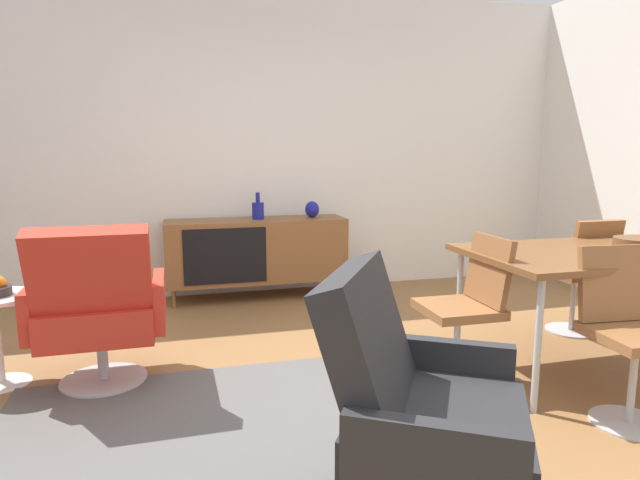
{
  "coord_description": "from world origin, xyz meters",
  "views": [
    {
      "loc": [
        -0.65,
        -2.45,
        1.31
      ],
      "look_at": [
        0.17,
        0.61,
        0.79
      ],
      "focal_mm": 30.1,
      "sensor_mm": 36.0,
      "label": 1
    }
  ],
  "objects_px": {
    "vase_sculptural_dark": "(312,209)",
    "dining_chair_back_right": "(582,271)",
    "dining_table": "(603,257)",
    "lounge_chair_red": "(97,306)",
    "armchair_black_shell": "(419,409)",
    "vase_cobalt": "(258,210)",
    "sideboard": "(256,250)",
    "dining_chair_near_window": "(468,305)",
    "dining_chair_front_left": "(628,328)",
    "wooden_bowl_on_table": "(636,243)"
  },
  "relations": [
    {
      "from": "dining_chair_near_window",
      "to": "armchair_black_shell",
      "type": "relative_size",
      "value": 0.9
    },
    {
      "from": "vase_cobalt",
      "to": "dining_chair_front_left",
      "type": "distance_m",
      "value": 3.08
    },
    {
      "from": "vase_sculptural_dark",
      "to": "dining_chair_back_right",
      "type": "distance_m",
      "value": 2.28
    },
    {
      "from": "dining_chair_front_left",
      "to": "lounge_chair_red",
      "type": "relative_size",
      "value": 0.9
    },
    {
      "from": "wooden_bowl_on_table",
      "to": "vase_sculptural_dark",
      "type": "bearing_deg",
      "value": 124.71
    },
    {
      "from": "vase_cobalt",
      "to": "dining_chair_near_window",
      "type": "relative_size",
      "value": 0.28
    },
    {
      "from": "dining_chair_near_window",
      "to": "dining_chair_front_left",
      "type": "distance_m",
      "value": 0.78
    },
    {
      "from": "sideboard",
      "to": "dining_chair_front_left",
      "type": "distance_m",
      "value": 3.07
    },
    {
      "from": "dining_chair_back_right",
      "to": "dining_chair_near_window",
      "type": "xyz_separation_m",
      "value": [
        -1.24,
        -0.56,
        0.0
      ]
    },
    {
      "from": "dining_table",
      "to": "sideboard",
      "type": "bearing_deg",
      "value": 129.19
    },
    {
      "from": "dining_table",
      "to": "dining_chair_near_window",
      "type": "bearing_deg",
      "value": -179.96
    },
    {
      "from": "vase_sculptural_dark",
      "to": "lounge_chair_red",
      "type": "bearing_deg",
      "value": -134.98
    },
    {
      "from": "sideboard",
      "to": "lounge_chair_red",
      "type": "distance_m",
      "value": 2.0
    },
    {
      "from": "sideboard",
      "to": "armchair_black_shell",
      "type": "bearing_deg",
      "value": -88.73
    },
    {
      "from": "vase_cobalt",
      "to": "dining_chair_back_right",
      "type": "bearing_deg",
      "value": -37.49
    },
    {
      "from": "vase_sculptural_dark",
      "to": "dining_table",
      "type": "relative_size",
      "value": 0.09
    },
    {
      "from": "dining_chair_front_left",
      "to": "dining_table",
      "type": "bearing_deg",
      "value": 58.3
    },
    {
      "from": "wooden_bowl_on_table",
      "to": "lounge_chair_red",
      "type": "distance_m",
      "value": 3.19
    },
    {
      "from": "dining_table",
      "to": "vase_cobalt",
      "type": "bearing_deg",
      "value": 128.83
    },
    {
      "from": "vase_sculptural_dark",
      "to": "dining_table",
      "type": "distance_m",
      "value": 2.5
    },
    {
      "from": "sideboard",
      "to": "dining_chair_back_right",
      "type": "bearing_deg",
      "value": -37.18
    },
    {
      "from": "dining_table",
      "to": "dining_chair_back_right",
      "type": "relative_size",
      "value": 1.87
    },
    {
      "from": "dining_chair_near_window",
      "to": "dining_chair_front_left",
      "type": "relative_size",
      "value": 1.0
    },
    {
      "from": "dining_chair_front_left",
      "to": "armchair_black_shell",
      "type": "distance_m",
      "value": 1.44
    },
    {
      "from": "dining_table",
      "to": "armchair_black_shell",
      "type": "bearing_deg",
      "value": -147.97
    },
    {
      "from": "vase_sculptural_dark",
      "to": "armchair_black_shell",
      "type": "xyz_separation_m",
      "value": [
        -0.45,
        -3.22,
        -0.33
      ]
    },
    {
      "from": "sideboard",
      "to": "vase_cobalt",
      "type": "bearing_deg",
      "value": 5.16
    },
    {
      "from": "vase_sculptural_dark",
      "to": "dining_table",
      "type": "height_order",
      "value": "vase_sculptural_dark"
    },
    {
      "from": "dining_chair_near_window",
      "to": "dining_chair_back_right",
      "type": "bearing_deg",
      "value": 24.3
    },
    {
      "from": "wooden_bowl_on_table",
      "to": "dining_table",
      "type": "bearing_deg",
      "value": -176.88
    },
    {
      "from": "vase_cobalt",
      "to": "wooden_bowl_on_table",
      "type": "relative_size",
      "value": 0.92
    },
    {
      "from": "sideboard",
      "to": "dining_table",
      "type": "distance_m",
      "value": 2.8
    },
    {
      "from": "dining_table",
      "to": "wooden_bowl_on_table",
      "type": "distance_m",
      "value": 0.26
    },
    {
      "from": "vase_sculptural_dark",
      "to": "dining_chair_front_left",
      "type": "xyz_separation_m",
      "value": [
        0.9,
        -2.72,
        -0.33
      ]
    },
    {
      "from": "sideboard",
      "to": "dining_chair_back_right",
      "type": "height_order",
      "value": "dining_chair_back_right"
    },
    {
      "from": "vase_cobalt",
      "to": "sideboard",
      "type": "bearing_deg",
      "value": -174.84
    },
    {
      "from": "lounge_chair_red",
      "to": "dining_chair_near_window",
      "type": "bearing_deg",
      "value": -14.37
    },
    {
      "from": "vase_cobalt",
      "to": "armchair_black_shell",
      "type": "bearing_deg",
      "value": -89.1
    },
    {
      "from": "sideboard",
      "to": "lounge_chair_red",
      "type": "xyz_separation_m",
      "value": [
        -1.13,
        -1.65,
        0.03
      ]
    },
    {
      "from": "vase_cobalt",
      "to": "armchair_black_shell",
      "type": "xyz_separation_m",
      "value": [
        0.05,
        -3.22,
        -0.34
      ]
    },
    {
      "from": "sideboard",
      "to": "lounge_chair_red",
      "type": "relative_size",
      "value": 1.69
    },
    {
      "from": "vase_sculptural_dark",
      "to": "armchair_black_shell",
      "type": "relative_size",
      "value": 0.16
    },
    {
      "from": "dining_chair_front_left",
      "to": "lounge_chair_red",
      "type": "bearing_deg",
      "value": 157.18
    },
    {
      "from": "dining_chair_front_left",
      "to": "armchair_black_shell",
      "type": "relative_size",
      "value": 0.9
    },
    {
      "from": "vase_sculptural_dark",
      "to": "dining_table",
      "type": "xyz_separation_m",
      "value": [
        1.24,
        -2.16,
        -0.1
      ]
    },
    {
      "from": "dining_chair_front_left",
      "to": "armchair_black_shell",
      "type": "xyz_separation_m",
      "value": [
        -1.35,
        -0.5,
        -0.0
      ]
    },
    {
      "from": "dining_table",
      "to": "dining_chair_back_right",
      "type": "xyz_separation_m",
      "value": [
        0.35,
        0.56,
        -0.23
      ]
    },
    {
      "from": "dining_chair_back_right",
      "to": "dining_table",
      "type": "bearing_deg",
      "value": -122.1
    },
    {
      "from": "dining_table",
      "to": "lounge_chair_red",
      "type": "bearing_deg",
      "value": 169.95
    },
    {
      "from": "lounge_chair_red",
      "to": "armchair_black_shell",
      "type": "bearing_deg",
      "value": -52.61
    }
  ]
}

